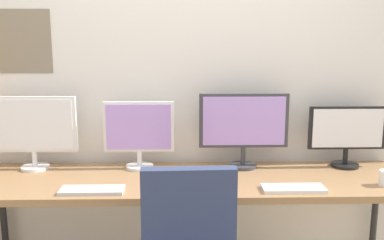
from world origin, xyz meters
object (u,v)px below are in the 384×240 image
Objects in this scene: monitor_center_left at (139,132)px; desk at (192,185)px; monitor_center_right at (244,125)px; monitor_far_right at (347,133)px; monitor_far_left at (33,128)px; keyboard_left at (92,190)px; computer_mouse at (159,183)px; keyboard_right at (293,188)px.

desk is at bearing -31.94° from monitor_center_left.
desk is 0.52m from monitor_center_right.
monitor_center_left is 1.36m from monitor_far_right.
keyboard_left is at bearing -43.78° from monitor_far_left.
monitor_far_left is at bearing 136.22° from keyboard_left.
monitor_center_right is (1.36, -0.00, 0.02)m from monitor_far_left.
monitor_center_right is 1.15× the size of monitor_far_right.
monitor_far_left is at bearing 180.00° from monitor_far_right.
monitor_center_left is (0.68, -0.00, -0.02)m from monitor_far_left.
monitor_center_right is at bearing 33.53° from computer_mouse.
monitor_far_left is 0.68m from monitor_center_left.
monitor_center_right is 1.66× the size of keyboard_left.
desk is 0.25m from computer_mouse.
monitor_far_left is 0.97× the size of monitor_center_right.
monitor_far_left is 0.69m from keyboard_left.
monitor_far_left is at bearing 179.99° from monitor_center_left.
monitor_far_right is at bearing -0.00° from monitor_center_left.
monitor_center_right is at bearing 179.99° from monitor_far_right.
desk is 1.08m from monitor_far_right.
keyboard_left is 0.38m from computer_mouse.
desk is at bearing 157.67° from keyboard_right.
desk is 0.61m from keyboard_left.
computer_mouse is (-1.22, -0.35, -0.21)m from monitor_far_right.
monitor_center_left is 4.72× the size of computer_mouse.
monitor_center_left reaches higher than monitor_far_right.
monitor_far_left is 1.36m from monitor_center_right.
monitor_center_left reaches higher than desk.
desk is at bearing -148.05° from monitor_center_right.
monitor_center_right is at bearing 0.01° from monitor_center_left.
desk is 4.78× the size of monitor_far_left.
monitor_far_left is 1.66m from keyboard_right.
desk is 5.34× the size of monitor_far_right.
monitor_center_left is 0.78× the size of monitor_center_right.
monitor_far_left reaches higher than desk.
computer_mouse is at bearing -23.16° from monitor_far_left.
computer_mouse is (-0.75, 0.09, 0.01)m from keyboard_right.
monitor_far_right is at bearing 43.78° from keyboard_right.
monitor_center_left is at bearing 63.60° from keyboard_left.
desk is 5.93× the size of monitor_center_left.
computer_mouse is at bearing 13.54° from keyboard_left.
keyboard_left is (-0.90, -0.44, -0.28)m from monitor_center_right.
desk is at bearing -11.74° from monitor_far_left.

